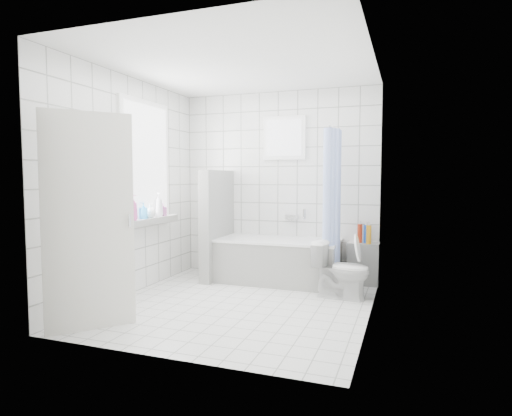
% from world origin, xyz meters
% --- Properties ---
extents(ground, '(3.00, 3.00, 0.00)m').
position_xyz_m(ground, '(0.00, 0.00, 0.00)').
color(ground, white).
rests_on(ground, ground).
extents(ceiling, '(3.00, 3.00, 0.00)m').
position_xyz_m(ceiling, '(0.00, 0.00, 2.60)').
color(ceiling, white).
rests_on(ceiling, ground).
extents(wall_back, '(2.80, 0.02, 2.60)m').
position_xyz_m(wall_back, '(0.00, 1.50, 1.30)').
color(wall_back, white).
rests_on(wall_back, ground).
extents(wall_front, '(2.80, 0.02, 2.60)m').
position_xyz_m(wall_front, '(0.00, -1.50, 1.30)').
color(wall_front, white).
rests_on(wall_front, ground).
extents(wall_left, '(0.02, 3.00, 2.60)m').
position_xyz_m(wall_left, '(-1.40, 0.00, 1.30)').
color(wall_left, white).
rests_on(wall_left, ground).
extents(wall_right, '(0.02, 3.00, 2.60)m').
position_xyz_m(wall_right, '(1.40, 0.00, 1.30)').
color(wall_right, white).
rests_on(wall_right, ground).
extents(window_left, '(0.01, 0.90, 1.40)m').
position_xyz_m(window_left, '(-1.35, 0.30, 1.60)').
color(window_left, white).
rests_on(window_left, wall_left).
extents(window_back, '(0.50, 0.01, 0.50)m').
position_xyz_m(window_back, '(0.10, 1.46, 1.95)').
color(window_back, white).
rests_on(window_back, wall_back).
extents(window_sill, '(0.18, 1.02, 0.08)m').
position_xyz_m(window_sill, '(-1.31, 0.30, 0.86)').
color(window_sill, white).
rests_on(window_sill, wall_left).
extents(door, '(0.55, 0.64, 2.00)m').
position_xyz_m(door, '(-0.99, -1.17, 1.00)').
color(door, silver).
rests_on(door, ground).
extents(bathtub, '(1.61, 0.77, 0.58)m').
position_xyz_m(bathtub, '(0.12, 1.12, 0.29)').
color(bathtub, white).
rests_on(bathtub, ground).
extents(partition_wall, '(0.15, 0.85, 1.50)m').
position_xyz_m(partition_wall, '(-0.75, 1.07, 0.75)').
color(partition_wall, white).
rests_on(partition_wall, ground).
extents(tiled_ledge, '(0.40, 0.24, 0.55)m').
position_xyz_m(tiled_ledge, '(1.21, 1.38, 0.28)').
color(tiled_ledge, white).
rests_on(tiled_ledge, ground).
extents(toilet, '(0.68, 0.42, 0.66)m').
position_xyz_m(toilet, '(1.03, 0.65, 0.33)').
color(toilet, white).
rests_on(toilet, ground).
extents(curtain_rod, '(0.02, 0.80, 0.02)m').
position_xyz_m(curtain_rod, '(0.87, 1.10, 2.00)').
color(curtain_rod, silver).
rests_on(curtain_rod, wall_back).
extents(shower_curtain, '(0.14, 0.48, 1.78)m').
position_xyz_m(shower_curtain, '(0.87, 0.97, 1.10)').
color(shower_curtain, '#5074EC').
rests_on(shower_curtain, curtain_rod).
extents(tub_faucet, '(0.18, 0.06, 0.06)m').
position_xyz_m(tub_faucet, '(0.22, 1.46, 0.85)').
color(tub_faucet, silver).
rests_on(tub_faucet, wall_back).
extents(sill_bottles, '(0.18, 0.75, 0.31)m').
position_xyz_m(sill_bottles, '(-1.30, 0.23, 1.03)').
color(sill_bottles, '#E85AB1').
rests_on(sill_bottles, window_sill).
extents(ledge_bottles, '(0.18, 0.14, 0.24)m').
position_xyz_m(ledge_bottles, '(1.22, 1.35, 0.67)').
color(ledge_bottles, blue).
rests_on(ledge_bottles, tiled_ledge).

